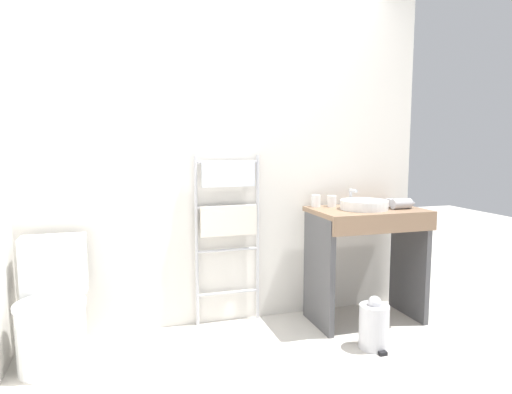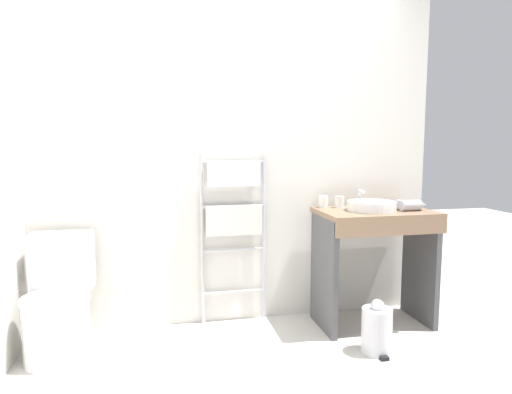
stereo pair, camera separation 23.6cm
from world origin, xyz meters
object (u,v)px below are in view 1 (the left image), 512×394
Objects in this scene: towel_radiator at (228,210)px; cup_near_edge at (332,201)px; trash_bin at (374,325)px; sink_basin at (364,204)px; cup_near_wall at (316,201)px; toilet at (52,314)px; hair_dryer at (401,203)px.

cup_near_edge is (0.79, -0.08, 0.04)m from towel_radiator.
trash_bin is (0.02, -0.61, -0.74)m from cup_near_edge.
sink_basin is 0.36m from cup_near_wall.
cup_near_edge reaches higher than toilet.
towel_radiator is 13.85× the size of cup_near_wall.
cup_near_wall is at bearing 153.91° from hair_dryer.
cup_near_wall is at bearing -4.13° from towel_radiator.
cup_near_edge is 0.44× the size of hair_dryer.
hair_dryer is at bearing -10.98° from sink_basin.
cup_near_edge is at bearing -5.76° from towel_radiator.
toilet is 8.97× the size of cup_near_edge.
towel_radiator reaches higher than hair_dryer.
hair_dryer is (0.56, -0.27, -0.01)m from cup_near_wall.
toilet is at bearing -173.87° from cup_near_edge.
cup_near_wall reaches higher than sink_basin.
towel_radiator is at bearing 174.24° from cup_near_edge.
towel_radiator reaches higher than cup_near_wall.
sink_basin is at bearing 169.02° from hair_dryer.
towel_radiator reaches higher than cup_near_edge.
towel_radiator is (1.17, 0.29, 0.54)m from toilet.
toilet is 1.32m from towel_radiator.
trash_bin is at bearing -77.95° from cup_near_wall.
sink_basin is 4.08× the size of cup_near_edge.
toilet is at bearing 168.66° from trash_bin.
cup_near_edge is at bearing 6.13° from toilet.
sink_basin reaches higher than toilet.
towel_radiator is 3.57× the size of trash_bin.
towel_radiator reaches higher than trash_bin.
hair_dryer is (0.28, -0.05, 0.00)m from sink_basin.
cup_near_wall is 0.12m from cup_near_edge.
sink_basin is (2.12, 0.02, 0.58)m from toilet.
sink_basin is at bearing 70.72° from trash_bin.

